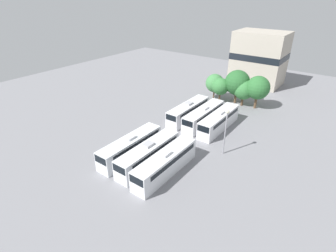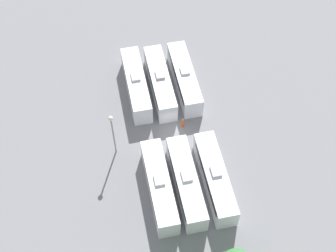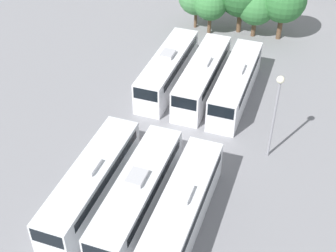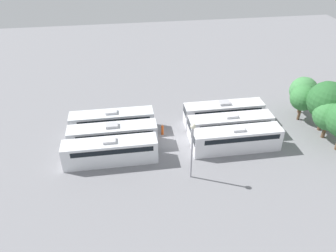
{
  "view_description": "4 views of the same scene",
  "coord_description": "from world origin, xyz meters",
  "px_view_note": "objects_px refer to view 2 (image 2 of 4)",
  "views": [
    {
      "loc": [
        21.81,
        -32.48,
        23.46
      ],
      "look_at": [
        -1.93,
        -0.44,
        2.54
      ],
      "focal_mm": 28.0,
      "sensor_mm": 36.0,
      "label": 1
    },
    {
      "loc": [
        7.98,
        34.92,
        52.38
      ],
      "look_at": [
        0.66,
        -0.12,
        2.1
      ],
      "focal_mm": 50.0,
      "sensor_mm": 36.0,
      "label": 2
    },
    {
      "loc": [
        9.76,
        -28.91,
        25.96
      ],
      "look_at": [
        -0.42,
        -0.06,
        1.7
      ],
      "focal_mm": 50.0,
      "sensor_mm": 36.0,
      "label": 3
    },
    {
      "loc": [
        37.15,
        -6.2,
        27.22
      ],
      "look_at": [
        -1.11,
        -0.35,
        1.69
      ],
      "focal_mm": 35.0,
      "sensor_mm": 36.0,
      "label": 4
    }
  ],
  "objects_px": {
    "bus_0": "(184,78)",
    "bus_4": "(186,182)",
    "bus_5": "(160,186)",
    "light_pole": "(112,129)",
    "bus_1": "(160,82)",
    "bus_3": "(215,178)",
    "worker_person": "(183,123)",
    "bus_2": "(136,84)"
  },
  "relations": [
    {
      "from": "bus_0",
      "to": "bus_1",
      "type": "distance_m",
      "value": 3.58
    },
    {
      "from": "bus_0",
      "to": "bus_1",
      "type": "bearing_deg",
      "value": 1.15
    },
    {
      "from": "light_pole",
      "to": "bus_4",
      "type": "bearing_deg",
      "value": 136.6
    },
    {
      "from": "bus_0",
      "to": "bus_5",
      "type": "bearing_deg",
      "value": 67.2
    },
    {
      "from": "bus_0",
      "to": "light_pole",
      "type": "distance_m",
      "value": 15.02
    },
    {
      "from": "bus_1",
      "to": "bus_2",
      "type": "relative_size",
      "value": 1.0
    },
    {
      "from": "bus_1",
      "to": "worker_person",
      "type": "height_order",
      "value": "bus_1"
    },
    {
      "from": "bus_5",
      "to": "bus_2",
      "type": "bearing_deg",
      "value": -89.73
    },
    {
      "from": "bus_0",
      "to": "worker_person",
      "type": "relative_size",
      "value": 6.91
    },
    {
      "from": "light_pole",
      "to": "bus_0",
      "type": "bearing_deg",
      "value": -141.03
    },
    {
      "from": "worker_person",
      "to": "bus_5",
      "type": "bearing_deg",
      "value": 61.55
    },
    {
      "from": "light_pole",
      "to": "bus_3",
      "type": "bearing_deg",
      "value": 146.73
    },
    {
      "from": "bus_0",
      "to": "bus_3",
      "type": "bearing_deg",
      "value": 90.09
    },
    {
      "from": "bus_5",
      "to": "worker_person",
      "type": "xyz_separation_m",
      "value": [
        -5.07,
        -9.36,
        -0.95
      ]
    },
    {
      "from": "bus_3",
      "to": "bus_4",
      "type": "distance_m",
      "value": 3.61
    },
    {
      "from": "bus_1",
      "to": "light_pole",
      "type": "relative_size",
      "value": 1.55
    },
    {
      "from": "bus_4",
      "to": "light_pole",
      "type": "distance_m",
      "value": 11.26
    },
    {
      "from": "bus_3",
      "to": "light_pole",
      "type": "relative_size",
      "value": 1.55
    },
    {
      "from": "bus_2",
      "to": "light_pole",
      "type": "distance_m",
      "value": 11.01
    },
    {
      "from": "bus_0",
      "to": "bus_1",
      "type": "height_order",
      "value": "same"
    },
    {
      "from": "bus_4",
      "to": "bus_5",
      "type": "bearing_deg",
      "value": -2.56
    },
    {
      "from": "bus_1",
      "to": "bus_3",
      "type": "xyz_separation_m",
      "value": [
        -3.6,
        16.59,
        0.0
      ]
    },
    {
      "from": "bus_0",
      "to": "bus_4",
      "type": "relative_size",
      "value": 1.0
    },
    {
      "from": "worker_person",
      "to": "bus_0",
      "type": "bearing_deg",
      "value": -104.52
    },
    {
      "from": "bus_0",
      "to": "bus_5",
      "type": "height_order",
      "value": "same"
    },
    {
      "from": "light_pole",
      "to": "worker_person",
      "type": "bearing_deg",
      "value": -167.3
    },
    {
      "from": "bus_4",
      "to": "worker_person",
      "type": "height_order",
      "value": "bus_4"
    },
    {
      "from": "bus_4",
      "to": "worker_person",
      "type": "bearing_deg",
      "value": -100.46
    },
    {
      "from": "light_pole",
      "to": "bus_1",
      "type": "bearing_deg",
      "value": -130.48
    },
    {
      "from": "bus_0",
      "to": "light_pole",
      "type": "xyz_separation_m",
      "value": [
        11.36,
        9.19,
        3.47
      ]
    },
    {
      "from": "bus_3",
      "to": "bus_5",
      "type": "distance_m",
      "value": 6.92
    },
    {
      "from": "bus_4",
      "to": "bus_2",
      "type": "bearing_deg",
      "value": -78.6
    },
    {
      "from": "bus_0",
      "to": "bus_5",
      "type": "xyz_separation_m",
      "value": [
        6.89,
        16.4,
        0.0
      ]
    },
    {
      "from": "bus_1",
      "to": "bus_3",
      "type": "height_order",
      "value": "same"
    },
    {
      "from": "bus_2",
      "to": "bus_3",
      "type": "distance_m",
      "value": 18.34
    },
    {
      "from": "bus_1",
      "to": "bus_4",
      "type": "xyz_separation_m",
      "value": [
        0.0,
        16.47,
        0.0
      ]
    },
    {
      "from": "bus_2",
      "to": "bus_3",
      "type": "height_order",
      "value": "same"
    },
    {
      "from": "bus_3",
      "to": "light_pole",
      "type": "distance_m",
      "value": 14.05
    },
    {
      "from": "worker_person",
      "to": "bus_1",
      "type": "bearing_deg",
      "value": -75.88
    },
    {
      "from": "bus_0",
      "to": "light_pole",
      "type": "bearing_deg",
      "value": 38.97
    },
    {
      "from": "worker_person",
      "to": "light_pole",
      "type": "bearing_deg",
      "value": 12.7
    },
    {
      "from": "bus_2",
      "to": "bus_5",
      "type": "bearing_deg",
      "value": 90.27
    }
  ]
}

